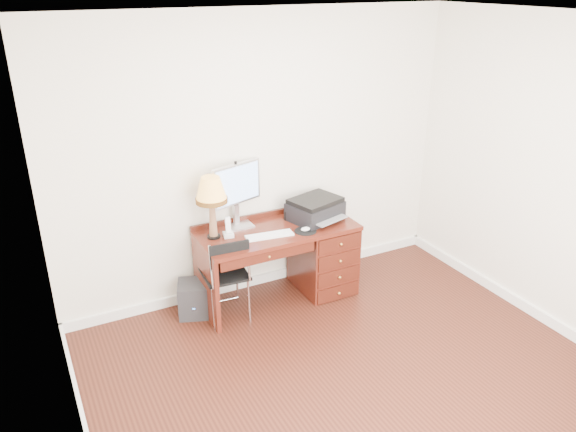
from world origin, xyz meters
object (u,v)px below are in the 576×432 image
printer (315,209)px  chair (227,271)px  desk (307,253)px  monitor (238,187)px  phone (228,231)px  leg_lamp (211,194)px  equipment_box (194,298)px

printer → chair: size_ratio=0.68×
desk → chair: (-0.89, -0.13, 0.09)m
monitor → phone: (-0.18, -0.19, -0.33)m
phone → chair: phone is taller
leg_lamp → chair: leg_lamp is taller
printer → phone: size_ratio=2.96×
phone → equipment_box: 0.73m
printer → phone: 0.90m
printer → phone: bearing=163.5°
printer → leg_lamp: leg_lamp is taller
desk → chair: chair is taller
chair → printer: bearing=13.4°
monitor → chair: bearing=-145.0°
monitor → equipment_box: 1.12m
desk → equipment_box: size_ratio=4.57×
desk → printer: (0.11, 0.04, 0.44)m
phone → leg_lamp: bearing=170.6°
leg_lamp → phone: bearing=-19.6°
chair → desk: bearing=12.3°
phone → desk: bearing=7.1°
printer → leg_lamp: (-1.03, 0.05, 0.32)m
leg_lamp → chair: bearing=-82.0°
desk → leg_lamp: 1.20m
leg_lamp → printer: bearing=-2.8°
printer → chair: 1.07m
desk → monitor: monitor is taller
desk → phone: size_ratio=7.86×
monitor → phone: 0.42m
leg_lamp → equipment_box: (-0.23, 0.01, -1.01)m
leg_lamp → monitor: bearing=24.8°
printer → chair: printer is taller
desk → leg_lamp: size_ratio=2.58×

